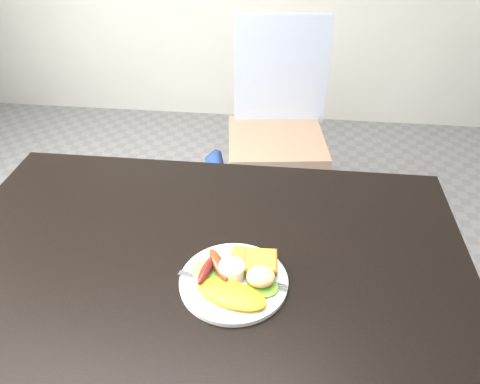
% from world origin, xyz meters
% --- Properties ---
extents(dining_table, '(1.20, 0.80, 0.04)m').
position_xyz_m(dining_table, '(0.00, 0.00, 0.73)').
color(dining_table, black).
rests_on(dining_table, ground).
extents(dining_chair, '(0.47, 0.47, 0.05)m').
position_xyz_m(dining_chair, '(0.13, 1.08, 0.45)').
color(dining_chair, '#A27D62').
rests_on(dining_chair, ground).
extents(person, '(0.73, 0.62, 1.70)m').
position_xyz_m(person, '(0.30, 0.47, 0.85)').
color(person, navy).
rests_on(person, ground).
extents(plate, '(0.23, 0.23, 0.01)m').
position_xyz_m(plate, '(0.08, -0.07, 0.76)').
color(plate, white).
rests_on(plate, dining_table).
extents(lettuce_left, '(0.10, 0.10, 0.01)m').
position_xyz_m(lettuce_left, '(0.03, -0.05, 0.77)').
color(lettuce_left, '#4F972A').
rests_on(lettuce_left, plate).
extents(lettuce_right, '(0.08, 0.07, 0.01)m').
position_xyz_m(lettuce_right, '(0.14, -0.08, 0.77)').
color(lettuce_right, '#458C20').
rests_on(lettuce_right, plate).
extents(omelette, '(0.16, 0.11, 0.02)m').
position_xyz_m(omelette, '(0.08, -0.12, 0.77)').
color(omelette, gold).
rests_on(omelette, plate).
extents(sausage_a, '(0.04, 0.09, 0.02)m').
position_xyz_m(sausage_a, '(0.02, -0.06, 0.78)').
color(sausage_a, maroon).
rests_on(sausage_a, lettuce_left).
extents(sausage_b, '(0.07, 0.10, 0.02)m').
position_xyz_m(sausage_b, '(0.05, -0.05, 0.78)').
color(sausage_b, brown).
rests_on(sausage_b, lettuce_left).
extents(ramekin, '(0.06, 0.06, 0.03)m').
position_xyz_m(ramekin, '(0.08, -0.06, 0.78)').
color(ramekin, white).
rests_on(ramekin, plate).
extents(toast_a, '(0.08, 0.08, 0.01)m').
position_xyz_m(toast_a, '(0.10, -0.01, 0.77)').
color(toast_a, olive).
rests_on(toast_a, plate).
extents(toast_b, '(0.08, 0.08, 0.01)m').
position_xyz_m(toast_b, '(0.13, -0.03, 0.78)').
color(toast_b, brown).
rests_on(toast_b, toast_a).
extents(potato_salad, '(0.07, 0.06, 0.03)m').
position_xyz_m(potato_salad, '(0.14, -0.08, 0.79)').
color(potato_salad, beige).
rests_on(potato_salad, lettuce_right).
extents(fork, '(0.17, 0.05, 0.00)m').
position_xyz_m(fork, '(0.05, -0.08, 0.76)').
color(fork, '#ADAFB7').
rests_on(fork, plate).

